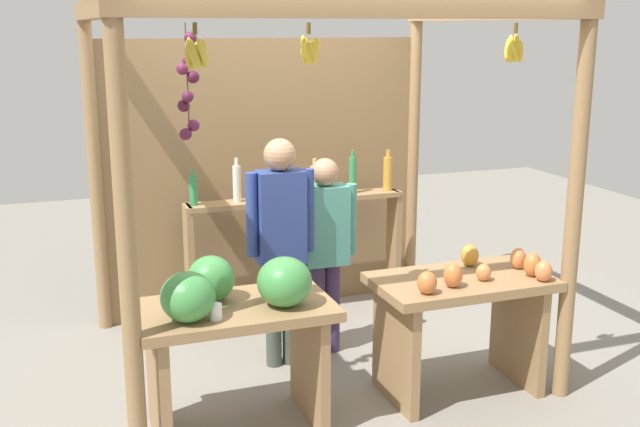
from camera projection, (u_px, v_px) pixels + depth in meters
ground_plane at (310, 357)px, 5.57m from camera, size 12.00×12.00×0.00m
market_stall at (287, 146)px, 5.66m from camera, size 2.81×2.31×2.49m
fruit_counter_left at (234, 319)px, 4.38m from camera, size 1.13×0.68×1.07m
fruit_counter_right at (463, 308)px, 4.92m from camera, size 1.13×0.64×0.94m
bottle_shelf_unit at (298, 223)px, 6.20m from camera, size 1.80×0.22×1.35m
vendor_man at (281, 232)px, 5.23m from camera, size 0.48×0.22×1.61m
vendor_woman at (325, 240)px, 5.47m from camera, size 0.48×0.20×1.44m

